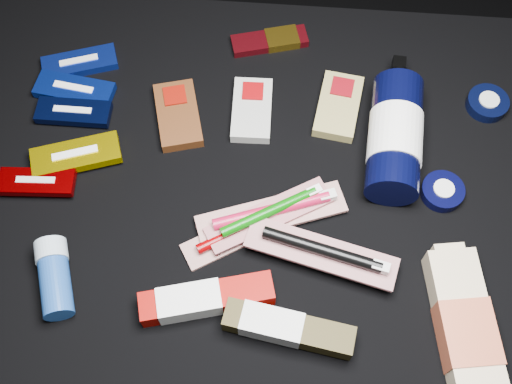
# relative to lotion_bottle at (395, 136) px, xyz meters

# --- Properties ---
(ground) EXTENTS (3.00, 3.00, 0.00)m
(ground) POSITION_rel_lotion_bottle_xyz_m (-0.21, -0.11, -0.44)
(ground) COLOR black
(ground) RESTS_ON ground
(cloth_table) EXTENTS (0.98, 0.78, 0.40)m
(cloth_table) POSITION_rel_lotion_bottle_xyz_m (-0.21, -0.11, -0.24)
(cloth_table) COLOR black
(cloth_table) RESTS_ON ground
(luna_bar_0) EXTENTS (0.13, 0.08, 0.02)m
(luna_bar_0) POSITION_rel_lotion_bottle_xyz_m (-0.51, 0.12, -0.03)
(luna_bar_0) COLOR navy
(luna_bar_0) RESTS_ON cloth_table
(luna_bar_1) EXTENTS (0.13, 0.06, 0.02)m
(luna_bar_1) POSITION_rel_lotion_bottle_xyz_m (-0.50, 0.07, -0.03)
(luna_bar_1) COLOR navy
(luna_bar_1) RESTS_ON cloth_table
(luna_bar_2) EXTENTS (0.12, 0.04, 0.02)m
(luna_bar_2) POSITION_rel_lotion_bottle_xyz_m (-0.50, 0.02, -0.03)
(luna_bar_2) COLOR black
(luna_bar_2) RESTS_ON cloth_table
(luna_bar_3) EXTENTS (0.14, 0.09, 0.02)m
(luna_bar_3) POSITION_rel_lotion_bottle_xyz_m (-0.47, -0.06, -0.02)
(luna_bar_3) COLOR #BBA300
(luna_bar_3) RESTS_ON cloth_table
(luna_bar_4) EXTENTS (0.11, 0.05, 0.01)m
(luna_bar_4) POSITION_rel_lotion_bottle_xyz_m (-0.52, -0.11, -0.02)
(luna_bar_4) COLOR #7D0002
(luna_bar_4) RESTS_ON cloth_table
(clif_bar_0) EXTENTS (0.09, 0.13, 0.02)m
(clif_bar_0) POSITION_rel_lotion_bottle_xyz_m (-0.33, 0.04, -0.03)
(clif_bar_0) COLOR #4B250F
(clif_bar_0) RESTS_ON cloth_table
(clif_bar_1) EXTENTS (0.06, 0.11, 0.02)m
(clif_bar_1) POSITION_rel_lotion_bottle_xyz_m (-0.22, 0.05, -0.03)
(clif_bar_1) COLOR #B4B4AC
(clif_bar_1) RESTS_ON cloth_table
(clif_bar_2) EXTENTS (0.08, 0.12, 0.02)m
(clif_bar_2) POSITION_rel_lotion_bottle_xyz_m (-0.08, 0.07, -0.03)
(clif_bar_2) COLOR #9C8F4D
(clif_bar_2) RESTS_ON cloth_table
(power_bar) EXTENTS (0.13, 0.07, 0.02)m
(power_bar) POSITION_rel_lotion_bottle_xyz_m (-0.19, 0.19, -0.03)
(power_bar) COLOR maroon
(power_bar) RESTS_ON cloth_table
(lotion_bottle) EXTENTS (0.09, 0.25, 0.08)m
(lotion_bottle) POSITION_rel_lotion_bottle_xyz_m (0.00, 0.00, 0.00)
(lotion_bottle) COLOR black
(lotion_bottle) RESTS_ON cloth_table
(cream_tin_upper) EXTENTS (0.07, 0.07, 0.02)m
(cream_tin_upper) POSITION_rel_lotion_bottle_xyz_m (0.15, 0.09, -0.03)
(cream_tin_upper) COLOR black
(cream_tin_upper) RESTS_ON cloth_table
(cream_tin_lower) EXTENTS (0.06, 0.06, 0.02)m
(cream_tin_lower) POSITION_rel_lotion_bottle_xyz_m (0.07, -0.07, -0.03)
(cream_tin_lower) COLOR black
(cream_tin_lower) RESTS_ON cloth_table
(bodywash_bottle) EXTENTS (0.10, 0.21, 0.04)m
(bodywash_bottle) POSITION_rel_lotion_bottle_xyz_m (0.09, -0.27, -0.02)
(bodywash_bottle) COLOR beige
(bodywash_bottle) RESTS_ON cloth_table
(deodorant_stick) EXTENTS (0.08, 0.12, 0.05)m
(deodorant_stick) POSITION_rel_lotion_bottle_xyz_m (-0.46, -0.25, -0.02)
(deodorant_stick) COLOR navy
(deodorant_stick) RESTS_ON cloth_table
(toothbrush_pack_0) EXTENTS (0.18, 0.13, 0.02)m
(toothbrush_pack_0) POSITION_rel_lotion_bottle_xyz_m (-0.21, -0.15, -0.03)
(toothbrush_pack_0) COLOR silver
(toothbrush_pack_0) RESTS_ON cloth_table
(toothbrush_pack_1) EXTENTS (0.22, 0.12, 0.02)m
(toothbrush_pack_1) POSITION_rel_lotion_bottle_xyz_m (-0.17, -0.13, -0.02)
(toothbrush_pack_1) COLOR silver
(toothbrush_pack_1) RESTS_ON cloth_table
(toothbrush_pack_2) EXTENTS (0.18, 0.13, 0.02)m
(toothbrush_pack_2) POSITION_rel_lotion_bottle_xyz_m (-0.18, -0.13, -0.02)
(toothbrush_pack_2) COLOR #B4AEA7
(toothbrush_pack_2) RESTS_ON cloth_table
(toothbrush_pack_3) EXTENTS (0.22, 0.10, 0.02)m
(toothbrush_pack_3) POSITION_rel_lotion_bottle_xyz_m (-0.10, -0.19, -0.01)
(toothbrush_pack_3) COLOR beige
(toothbrush_pack_3) RESTS_ON cloth_table
(toothpaste_carton_red) EXTENTS (0.18, 0.08, 0.04)m
(toothpaste_carton_red) POSITION_rel_lotion_bottle_xyz_m (-0.26, -0.27, -0.02)
(toothpaste_carton_red) COLOR #8F0500
(toothpaste_carton_red) RESTS_ON cloth_table
(toothpaste_carton_green) EXTENTS (0.18, 0.06, 0.03)m
(toothpaste_carton_green) POSITION_rel_lotion_bottle_xyz_m (-0.15, -0.30, -0.02)
(toothpaste_carton_green) COLOR #30280D
(toothpaste_carton_green) RESTS_ON cloth_table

